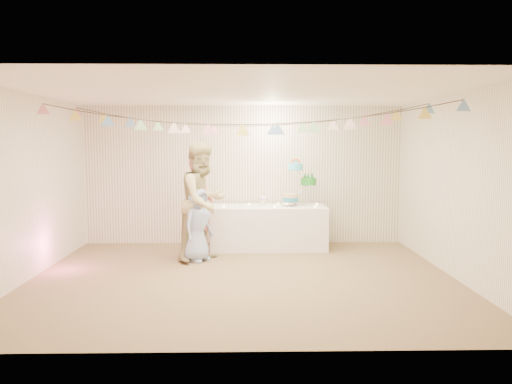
{
  "coord_description": "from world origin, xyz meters",
  "views": [
    {
      "loc": [
        0.04,
        -6.93,
        1.93
      ],
      "look_at": [
        0.2,
        0.8,
        1.15
      ],
      "focal_mm": 35.0,
      "sensor_mm": 36.0,
      "label": 1
    }
  ],
  "objects_px": {
    "person_adult_a": "(201,206)",
    "person_adult_b": "(203,202)",
    "table": "(268,227)",
    "person_child": "(198,225)",
    "cake_stand": "(299,185)"
  },
  "relations": [
    {
      "from": "person_adult_a",
      "to": "person_adult_b",
      "type": "xyz_separation_m",
      "value": [
        0.06,
        -0.21,
        0.1
      ]
    },
    {
      "from": "table",
      "to": "person_adult_b",
      "type": "xyz_separation_m",
      "value": [
        -1.1,
        -0.87,
        0.57
      ]
    },
    {
      "from": "cake_stand",
      "to": "person_child",
      "type": "distance_m",
      "value": 2.08
    },
    {
      "from": "table",
      "to": "person_adult_a",
      "type": "height_order",
      "value": "person_adult_a"
    },
    {
      "from": "cake_stand",
      "to": "person_child",
      "type": "relative_size",
      "value": 0.66
    },
    {
      "from": "cake_stand",
      "to": "person_adult_a",
      "type": "relative_size",
      "value": 0.46
    },
    {
      "from": "person_adult_b",
      "to": "person_child",
      "type": "bearing_deg",
      "value": 172.73
    },
    {
      "from": "table",
      "to": "person_adult_b",
      "type": "bearing_deg",
      "value": -141.75
    },
    {
      "from": "table",
      "to": "person_adult_a",
      "type": "xyz_separation_m",
      "value": [
        -1.16,
        -0.66,
        0.47
      ]
    },
    {
      "from": "table",
      "to": "person_adult_a",
      "type": "bearing_deg",
      "value": -150.33
    },
    {
      "from": "person_adult_a",
      "to": "person_adult_b",
      "type": "distance_m",
      "value": 0.24
    },
    {
      "from": "person_child",
      "to": "person_adult_b",
      "type": "bearing_deg",
      "value": -15.41
    },
    {
      "from": "person_child",
      "to": "person_adult_a",
      "type": "bearing_deg",
      "value": 26.85
    },
    {
      "from": "person_child",
      "to": "table",
      "type": "bearing_deg",
      "value": -18.65
    },
    {
      "from": "person_child",
      "to": "cake_stand",
      "type": "bearing_deg",
      "value": -27.36
    }
  ]
}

